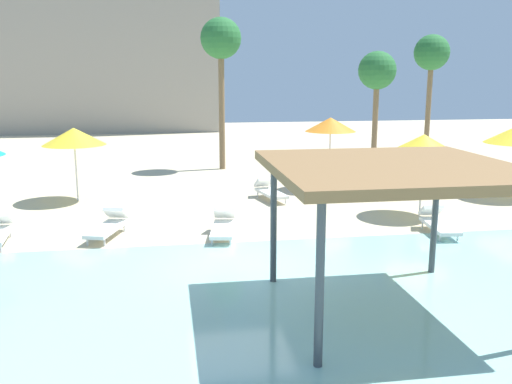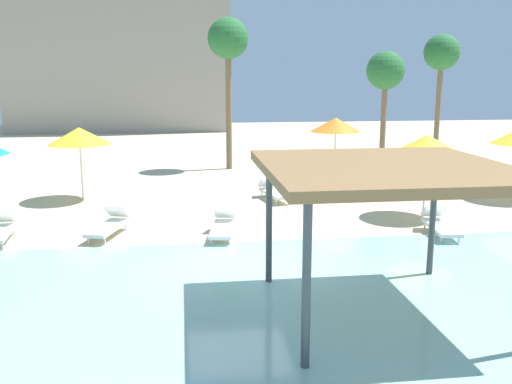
# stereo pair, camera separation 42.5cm
# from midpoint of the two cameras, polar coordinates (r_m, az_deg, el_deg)

# --- Properties ---
(ground_plane) EXTENTS (80.00, 80.00, 0.00)m
(ground_plane) POSITION_cam_midpoint_polar(r_m,az_deg,el_deg) (13.74, -0.98, -7.10)
(ground_plane) COLOR beige
(lagoon_water) EXTENTS (44.00, 13.50, 0.04)m
(lagoon_water) POSITION_cam_midpoint_polar(r_m,az_deg,el_deg) (8.98, 3.02, -17.84)
(lagoon_water) COLOR #99D1C6
(lagoon_water) RESTS_ON ground
(shade_pavilion) EXTENTS (4.39, 4.39, 2.88)m
(shade_pavilion) POSITION_cam_midpoint_polar(r_m,az_deg,el_deg) (10.45, 14.16, 1.83)
(shade_pavilion) COLOR #42474C
(shade_pavilion) RESTS_ON ground
(beach_umbrella_yellow_1) EXTENTS (2.14, 2.14, 2.63)m
(beach_umbrella_yellow_1) POSITION_cam_midpoint_polar(r_m,az_deg,el_deg) (18.46, 17.68, 4.65)
(beach_umbrella_yellow_1) COLOR silver
(beach_umbrella_yellow_1) RESTS_ON ground
(beach_umbrella_orange_5) EXTENTS (1.98, 1.98, 2.83)m
(beach_umbrella_orange_5) POSITION_cam_midpoint_polar(r_m,az_deg,el_deg) (22.15, 8.66, 6.78)
(beach_umbrella_orange_5) COLOR silver
(beach_umbrella_orange_5) RESTS_ON ground
(beach_umbrella_yellow_6) EXTENTS (2.22, 2.22, 2.63)m
(beach_umbrella_yellow_6) POSITION_cam_midpoint_polar(r_m,az_deg,el_deg) (20.94, -16.99, 5.48)
(beach_umbrella_yellow_6) COLOR silver
(beach_umbrella_yellow_6) RESTS_ON ground
(lounge_chair_1) EXTENTS (1.13, 1.99, 0.74)m
(lounge_chair_1) POSITION_cam_midpoint_polar(r_m,az_deg,el_deg) (16.30, -13.94, -3.19)
(lounge_chair_1) COLOR white
(lounge_chair_1) RESTS_ON ground
(lounge_chair_2) EXTENTS (0.82, 1.95, 0.74)m
(lounge_chair_2) POSITION_cam_midpoint_polar(r_m,az_deg,el_deg) (16.76, 18.87, -3.07)
(lounge_chair_2) COLOR white
(lounge_chair_2) RESTS_ON ground
(lounge_chair_3) EXTENTS (0.99, 1.98, 0.74)m
(lounge_chair_3) POSITION_cam_midpoint_polar(r_m,az_deg,el_deg) (20.35, 2.37, 0.13)
(lounge_chair_3) COLOR white
(lounge_chair_3) RESTS_ON ground
(lounge_chair_4) EXTENTS (0.91, 1.97, 0.74)m
(lounge_chair_4) POSITION_cam_midpoint_polar(r_m,az_deg,el_deg) (15.71, -2.56, -3.41)
(lounge_chair_4) COLOR white
(lounge_chair_4) RESTS_ON ground
(lounge_chair_5) EXTENTS (1.48, 1.94, 0.74)m
(lounge_chair_5) POSITION_cam_midpoint_polar(r_m,az_deg,el_deg) (24.21, 22.92, 1.08)
(lounge_chair_5) COLOR white
(lounge_chair_5) RESTS_ON ground
(palm_tree_0) EXTENTS (1.90, 1.90, 5.62)m
(palm_tree_0) POSITION_cam_midpoint_polar(r_m,az_deg,el_deg) (29.19, 13.46, 11.72)
(palm_tree_0) COLOR brown
(palm_tree_0) RESTS_ON ground
(palm_tree_1) EXTENTS (1.90, 1.90, 6.59)m
(palm_tree_1) POSITION_cam_midpoint_polar(r_m,az_deg,el_deg) (32.34, 18.73, 13.03)
(palm_tree_1) COLOR brown
(palm_tree_1) RESTS_ON ground
(palm_tree_2) EXTENTS (1.90, 1.90, 7.07)m
(palm_tree_2) POSITION_cam_midpoint_polar(r_m,az_deg,el_deg) (26.83, -2.39, 14.95)
(palm_tree_2) COLOR brown
(palm_tree_2) RESTS_ON ground
(hotel_block_0) EXTENTS (17.25, 11.27, 18.70)m
(hotel_block_0) POSITION_cam_midpoint_polar(r_m,az_deg,el_deg) (50.24, -13.24, 17.14)
(hotel_block_0) COLOR #9E9384
(hotel_block_0) RESTS_ON ground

